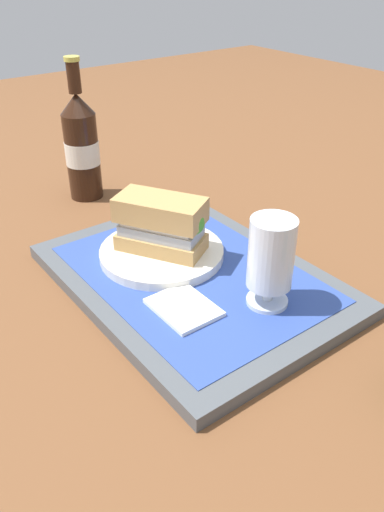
% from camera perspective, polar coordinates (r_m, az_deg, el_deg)
% --- Properties ---
extents(ground_plane, '(3.00, 3.00, 0.00)m').
position_cam_1_polar(ground_plane, '(0.77, 0.00, -3.19)').
color(ground_plane, brown).
extents(tray, '(0.44, 0.32, 0.02)m').
position_cam_1_polar(tray, '(0.76, 0.00, -2.57)').
color(tray, '#4C5156').
rests_on(tray, ground_plane).
extents(placemat, '(0.38, 0.27, 0.00)m').
position_cam_1_polar(placemat, '(0.76, 0.00, -1.90)').
color(placemat, '#2D4793').
rests_on(placemat, tray).
extents(plate, '(0.19, 0.19, 0.01)m').
position_cam_1_polar(plate, '(0.79, -3.36, 0.39)').
color(plate, silver).
rests_on(plate, placemat).
extents(sandwich, '(0.14, 0.12, 0.08)m').
position_cam_1_polar(sandwich, '(0.77, -3.25, 3.55)').
color(sandwich, tan).
rests_on(sandwich, plate).
extents(beer_glass, '(0.06, 0.06, 0.12)m').
position_cam_1_polar(beer_glass, '(0.67, 8.69, -0.43)').
color(beer_glass, silver).
rests_on(beer_glass, placemat).
extents(napkin_folded, '(0.09, 0.07, 0.01)m').
position_cam_1_polar(napkin_folded, '(0.68, -0.93, -5.70)').
color(napkin_folded, white).
rests_on(napkin_folded, placemat).
extents(second_bottle, '(0.07, 0.07, 0.27)m').
position_cam_1_polar(second_bottle, '(1.03, -12.10, 11.83)').
color(second_bottle, black).
rests_on(second_bottle, ground_plane).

